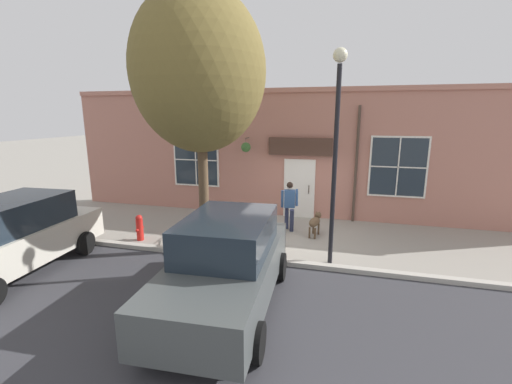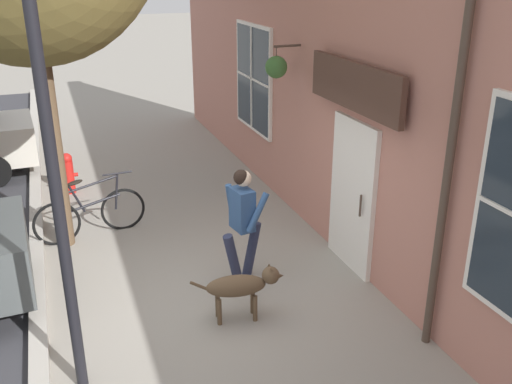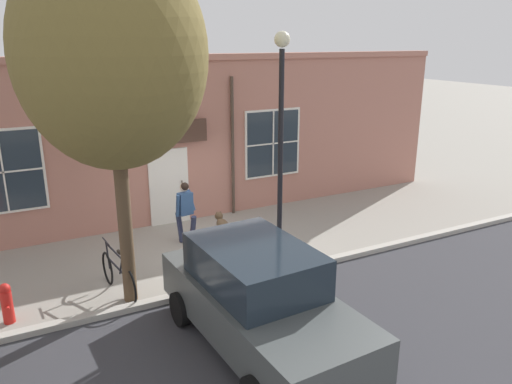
{
  "view_description": "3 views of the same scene",
  "coord_description": "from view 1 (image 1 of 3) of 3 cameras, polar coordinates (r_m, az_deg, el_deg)",
  "views": [
    {
      "loc": [
        9.78,
        1.44,
        3.62
      ],
      "look_at": [
        -0.11,
        -1.17,
        1.31
      ],
      "focal_mm": 24.0,
      "sensor_mm": 36.0,
      "label": 1
    },
    {
      "loc": [
        1.54,
        6.17,
        3.98
      ],
      "look_at": [
        -0.58,
        0.41,
        1.51
      ],
      "focal_mm": 40.0,
      "sensor_mm": 36.0,
      "label": 2
    },
    {
      "loc": [
        10.49,
        -4.01,
        4.92
      ],
      "look_at": [
        -0.79,
        1.85,
        1.0
      ],
      "focal_mm": 35.0,
      "sensor_mm": 36.0,
      "label": 3
    }
  ],
  "objects": [
    {
      "name": "ground_plane",
      "position": [
        10.53,
        6.06,
        -7.46
      ],
      "size": [
        90.0,
        90.0,
        0.0
      ],
      "primitive_type": "plane",
      "color": "gray"
    },
    {
      "name": "curb_and_road",
      "position": [
        5.52,
        -4.56,
        -28.03
      ],
      "size": [
        10.1,
        28.0,
        0.12
      ],
      "color": "#B2ADA3",
      "rests_on": "ground_plane"
    },
    {
      "name": "storefront_facade",
      "position": [
        12.28,
        7.92,
        6.3
      ],
      "size": [
        0.95,
        18.0,
        4.53
      ],
      "color": "#B27566",
      "rests_on": "ground_plane"
    },
    {
      "name": "pedestrian_walking",
      "position": [
        10.86,
        5.6,
        -1.64
      ],
      "size": [
        0.63,
        0.55,
        1.58
      ],
      "color": "#282D47",
      "rests_on": "ground_plane"
    },
    {
      "name": "dog_on_leash",
      "position": [
        10.6,
        9.81,
        -4.86
      ],
      "size": [
        1.11,
        0.4,
        0.68
      ],
      "color": "brown",
      "rests_on": "ground_plane"
    },
    {
      "name": "street_tree_by_curb",
      "position": [
        9.02,
        -9.19,
        18.54
      ],
      "size": [
        3.62,
        3.26,
        6.66
      ],
      "color": "brown",
      "rests_on": "ground_plane"
    },
    {
      "name": "leaning_bicycle",
      "position": [
        9.93,
        -8.21,
        -6.46
      ],
      "size": [
        1.72,
        0.32,
        1.0
      ],
      "color": "black",
      "rests_on": "ground_plane"
    },
    {
      "name": "parked_car_nearest_curb",
      "position": [
        9.74,
        -35.7,
        -6.09
      ],
      "size": [
        4.39,
        2.11,
        1.75
      ],
      "color": "beige",
      "rests_on": "ground_plane"
    },
    {
      "name": "parked_car_mid_block",
      "position": [
        6.63,
        -4.96,
        -11.73
      ],
      "size": [
        4.39,
        2.11,
        1.75
      ],
      "color": "#474C4C",
      "rests_on": "ground_plane"
    },
    {
      "name": "street_lamp",
      "position": [
        8.2,
        13.27,
        10.08
      ],
      "size": [
        0.32,
        0.32,
        5.07
      ],
      "color": "black",
      "rests_on": "ground_plane"
    },
    {
      "name": "fire_hydrant",
      "position": [
        10.67,
        -18.83,
        -5.56
      ],
      "size": [
        0.34,
        0.2,
        0.77
      ],
      "color": "red",
      "rests_on": "ground_plane"
    }
  ]
}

